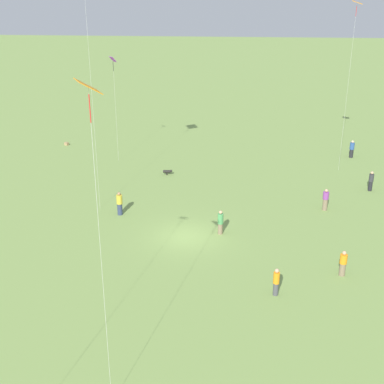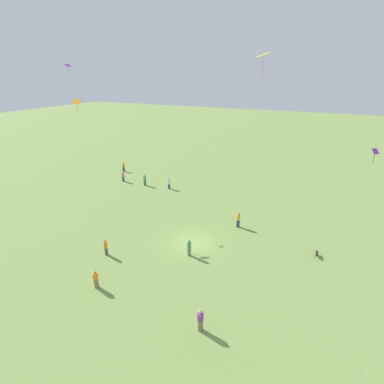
{
  "view_description": "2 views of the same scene",
  "coord_description": "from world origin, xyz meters",
  "px_view_note": "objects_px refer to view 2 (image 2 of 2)",
  "views": [
    {
      "loc": [
        32.49,
        2.8,
        16.87
      ],
      "look_at": [
        0.74,
        0.46,
        3.64
      ],
      "focal_mm": 50.0,
      "sensor_mm": 36.0,
      "label": 1
    },
    {
      "loc": [
        -11.27,
        24.51,
        16.52
      ],
      "look_at": [
        0.66,
        -1.12,
        5.14
      ],
      "focal_mm": 28.0,
      "sensor_mm": 36.0,
      "label": 2
    }
  ],
  "objects_px": {
    "person_2": "(189,248)",
    "person_7": "(238,220)",
    "person_1": "(123,176)",
    "person_3": "(124,167)",
    "kite_8": "(374,158)",
    "kite_2": "(263,62)",
    "person_10": "(169,184)",
    "dog_0": "(317,254)",
    "kite_7": "(70,80)",
    "person_8": "(200,321)",
    "person_6": "(96,279)",
    "person_4": "(145,180)",
    "person_0": "(106,247)",
    "kite_3": "(77,108)"
  },
  "relations": [
    {
      "from": "person_0",
      "to": "person_6",
      "type": "distance_m",
      "value": 4.77
    },
    {
      "from": "person_2",
      "to": "dog_0",
      "type": "relative_size",
      "value": 2.11
    },
    {
      "from": "person_3",
      "to": "kite_8",
      "type": "bearing_deg",
      "value": -48.77
    },
    {
      "from": "person_6",
      "to": "dog_0",
      "type": "distance_m",
      "value": 20.33
    },
    {
      "from": "person_8",
      "to": "person_10",
      "type": "distance_m",
      "value": 27.13
    },
    {
      "from": "person_0",
      "to": "person_10",
      "type": "distance_m",
      "value": 18.33
    },
    {
      "from": "person_1",
      "to": "person_8",
      "type": "distance_m",
      "value": 32.36
    },
    {
      "from": "person_2",
      "to": "dog_0",
      "type": "height_order",
      "value": "person_2"
    },
    {
      "from": "person_3",
      "to": "person_8",
      "type": "height_order",
      "value": "person_3"
    },
    {
      "from": "person_8",
      "to": "person_1",
      "type": "bearing_deg",
      "value": -72.66
    },
    {
      "from": "person_1",
      "to": "kite_8",
      "type": "height_order",
      "value": "kite_8"
    },
    {
      "from": "person_1",
      "to": "person_4",
      "type": "relative_size",
      "value": 0.98
    },
    {
      "from": "person_6",
      "to": "kite_7",
      "type": "distance_m",
      "value": 26.26
    },
    {
      "from": "person_1",
      "to": "person_10",
      "type": "relative_size",
      "value": 1.07
    },
    {
      "from": "person_7",
      "to": "kite_3",
      "type": "xyz_separation_m",
      "value": [
        18.66,
        3.37,
        11.84
      ]
    },
    {
      "from": "person_7",
      "to": "kite_2",
      "type": "relative_size",
      "value": 0.1
    },
    {
      "from": "person_1",
      "to": "kite_7",
      "type": "distance_m",
      "value": 16.3
    },
    {
      "from": "person_2",
      "to": "person_7",
      "type": "height_order",
      "value": "person_7"
    },
    {
      "from": "person_7",
      "to": "person_1",
      "type": "bearing_deg",
      "value": 25.45
    },
    {
      "from": "dog_0",
      "to": "person_10",
      "type": "bearing_deg",
      "value": -28.04
    },
    {
      "from": "person_10",
      "to": "kite_3",
      "type": "distance_m",
      "value": 16.96
    },
    {
      "from": "kite_8",
      "to": "dog_0",
      "type": "height_order",
      "value": "kite_8"
    },
    {
      "from": "person_1",
      "to": "person_8",
      "type": "height_order",
      "value": "person_1"
    },
    {
      "from": "person_7",
      "to": "person_2",
      "type": "bearing_deg",
      "value": 114.72
    },
    {
      "from": "person_1",
      "to": "person_7",
      "type": "relative_size",
      "value": 0.94
    },
    {
      "from": "kite_7",
      "to": "person_3",
      "type": "bearing_deg",
      "value": 65.9
    },
    {
      "from": "person_8",
      "to": "kite_3",
      "type": "height_order",
      "value": "kite_3"
    },
    {
      "from": "person_6",
      "to": "person_10",
      "type": "xyz_separation_m",
      "value": [
        5.47,
        -22.19,
        -0.01
      ]
    },
    {
      "from": "person_1",
      "to": "kite_8",
      "type": "relative_size",
      "value": 0.17
    },
    {
      "from": "person_0",
      "to": "kite_8",
      "type": "distance_m",
      "value": 27.02
    },
    {
      "from": "person_1",
      "to": "person_6",
      "type": "xyz_separation_m",
      "value": [
        -13.83,
        21.98,
        -0.05
      ]
    },
    {
      "from": "person_0",
      "to": "person_3",
      "type": "bearing_deg",
      "value": 50.56
    },
    {
      "from": "person_4",
      "to": "kite_7",
      "type": "height_order",
      "value": "kite_7"
    },
    {
      "from": "kite_7",
      "to": "person_0",
      "type": "bearing_deg",
      "value": -72.49
    },
    {
      "from": "person_1",
      "to": "person_6",
      "type": "bearing_deg",
      "value": -32.7
    },
    {
      "from": "kite_7",
      "to": "person_4",
      "type": "bearing_deg",
      "value": 16.64
    },
    {
      "from": "person_2",
      "to": "person_6",
      "type": "bearing_deg",
      "value": -166.5
    },
    {
      "from": "person_4",
      "to": "kite_8",
      "type": "bearing_deg",
      "value": 136.89
    },
    {
      "from": "person_10",
      "to": "dog_0",
      "type": "xyz_separation_m",
      "value": [
        -21.61,
        9.82,
        -0.47
      ]
    },
    {
      "from": "person_1",
      "to": "kite_3",
      "type": "xyz_separation_m",
      "value": [
        -2.7,
        10.41,
        11.89
      ]
    },
    {
      "from": "person_7",
      "to": "kite_8",
      "type": "height_order",
      "value": "kite_8"
    },
    {
      "from": "person_4",
      "to": "person_10",
      "type": "distance_m",
      "value": 4.14
    },
    {
      "from": "person_3",
      "to": "person_4",
      "type": "height_order",
      "value": "person_4"
    },
    {
      "from": "person_0",
      "to": "person_4",
      "type": "xyz_separation_m",
      "value": [
        7.19,
        -17.75,
        0.01
      ]
    },
    {
      "from": "person_3",
      "to": "kite_8",
      "type": "relative_size",
      "value": 0.18
    },
    {
      "from": "person_10",
      "to": "dog_0",
      "type": "relative_size",
      "value": 1.93
    },
    {
      "from": "person_7",
      "to": "kite_7",
      "type": "height_order",
      "value": "kite_7"
    },
    {
      "from": "person_0",
      "to": "kite_2",
      "type": "height_order",
      "value": "kite_2"
    },
    {
      "from": "person_6",
      "to": "kite_8",
      "type": "xyz_separation_m",
      "value": [
        -19.62,
        -17.52,
        8.14
      ]
    },
    {
      "from": "kite_2",
      "to": "kite_8",
      "type": "bearing_deg",
      "value": 108.28
    }
  ]
}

